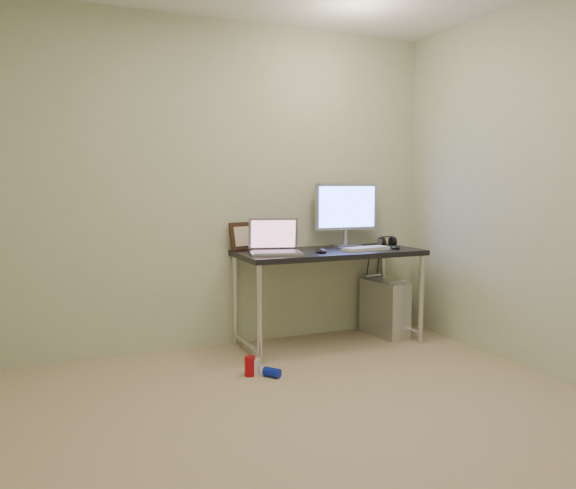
{
  "coord_description": "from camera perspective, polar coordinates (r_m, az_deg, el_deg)",
  "views": [
    {
      "loc": [
        -1.27,
        -2.45,
        1.25
      ],
      "look_at": [
        0.25,
        1.08,
        0.85
      ],
      "focal_mm": 35.0,
      "sensor_mm": 36.0,
      "label": 1
    }
  ],
  "objects": [
    {
      "name": "floor",
      "position": [
        3.03,
        3.91,
        -18.48
      ],
      "size": [
        3.5,
        3.5,
        0.0
      ],
      "primitive_type": "plane",
      "color": "tan",
      "rests_on": "ground"
    },
    {
      "name": "wall_back",
      "position": [
        4.38,
        -6.53,
        5.91
      ],
      "size": [
        3.5,
        0.02,
        2.5
      ],
      "primitive_type": "cube",
      "color": "beige",
      "rests_on": "ground"
    },
    {
      "name": "desk",
      "position": [
        4.41,
        4.17,
        -1.7
      ],
      "size": [
        1.45,
        0.63,
        0.75
      ],
      "color": "black",
      "rests_on": "ground"
    },
    {
      "name": "tower_computer",
      "position": [
        4.8,
        9.78,
        -6.38
      ],
      "size": [
        0.24,
        0.46,
        0.49
      ],
      "rotation": [
        0.0,
        0.0,
        0.1
      ],
      "color": "silver",
      "rests_on": "ground"
    },
    {
      "name": "cable_a",
      "position": [
        4.93,
        7.89,
        -4.04
      ],
      "size": [
        0.01,
        0.16,
        0.69
      ],
      "primitive_type": "cylinder",
      "rotation": [
        0.21,
        0.0,
        0.0
      ],
      "color": "black",
      "rests_on": "ground"
    },
    {
      "name": "cable_b",
      "position": [
        4.96,
        8.9,
        -4.22
      ],
      "size": [
        0.02,
        0.11,
        0.71
      ],
      "primitive_type": "cylinder",
      "rotation": [
        0.14,
        0.0,
        0.09
      ],
      "color": "black",
      "rests_on": "ground"
    },
    {
      "name": "can_red",
      "position": [
        3.8,
        -3.89,
        -12.23
      ],
      "size": [
        0.08,
        0.08,
        0.13
      ],
      "primitive_type": "cylinder",
      "rotation": [
        0.0,
        0.0,
        -0.09
      ],
      "color": "#AA0713",
      "rests_on": "ground"
    },
    {
      "name": "can_white",
      "position": [
        3.81,
        -3.34,
        -12.33
      ],
      "size": [
        0.07,
        0.07,
        0.11
      ],
      "primitive_type": "cylinder",
      "rotation": [
        0.0,
        0.0,
        -0.18
      ],
      "color": "silver",
      "rests_on": "ground"
    },
    {
      "name": "can_blue",
      "position": [
        3.78,
        -1.64,
        -12.86
      ],
      "size": [
        0.12,
        0.13,
        0.06
      ],
      "primitive_type": "cylinder",
      "rotation": [
        1.57,
        0.0,
        0.63
      ],
      "color": "#0B1DAA",
      "rests_on": "ground"
    },
    {
      "name": "laptop",
      "position": [
        4.18,
        -1.36,
        -0.1
      ],
      "size": [
        0.44,
        0.39,
        0.26
      ],
      "rotation": [
        0.0,
        0.0,
        -0.26
      ],
      "color": "#ABACB3",
      "rests_on": "desk"
    },
    {
      "name": "monitor",
      "position": [
        4.68,
        5.94,
        3.54
      ],
      "size": [
        0.56,
        0.17,
        0.52
      ],
      "rotation": [
        0.0,
        0.0,
        -0.02
      ],
      "color": "#ABACB3",
      "rests_on": "desk"
    },
    {
      "name": "keyboard",
      "position": [
        4.44,
        7.94,
        -0.42
      ],
      "size": [
        0.41,
        0.19,
        0.02
      ],
      "primitive_type": "cube",
      "rotation": [
        0.0,
        0.0,
        0.16
      ],
      "color": "silver",
      "rests_on": "desk"
    },
    {
      "name": "mouse_right",
      "position": [
        4.56,
        10.87,
        -0.22
      ],
      "size": [
        0.1,
        0.12,
        0.04
      ],
      "primitive_type": "ellipsoid",
      "rotation": [
        0.0,
        0.0,
        -0.33
      ],
      "color": "black",
      "rests_on": "desk"
    },
    {
      "name": "mouse_left",
      "position": [
        4.23,
        3.38,
        -0.58
      ],
      "size": [
        0.08,
        0.12,
        0.04
      ],
      "primitive_type": "ellipsoid",
      "rotation": [
        0.0,
        0.0,
        -0.03
      ],
      "color": "black",
      "rests_on": "desk"
    },
    {
      "name": "headphones",
      "position": [
        4.83,
        10.04,
        0.23
      ],
      "size": [
        0.15,
        0.09,
        0.1
      ],
      "rotation": [
        0.0,
        0.0,
        -0.05
      ],
      "color": "black",
      "rests_on": "desk"
    },
    {
      "name": "picture_frame",
      "position": [
        4.43,
        -4.35,
        0.87
      ],
      "size": [
        0.28,
        0.14,
        0.22
      ],
      "primitive_type": "cube",
      "rotation": [
        -0.21,
        0.0,
        0.26
      ],
      "color": "black",
      "rests_on": "desk"
    },
    {
      "name": "webcam",
      "position": [
        4.49,
        -1.74,
        0.67
      ],
      "size": [
        0.04,
        0.04,
        0.12
      ],
      "rotation": [
        0.0,
        0.0,
        -0.19
      ],
      "color": "silver",
      "rests_on": "desk"
    }
  ]
}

